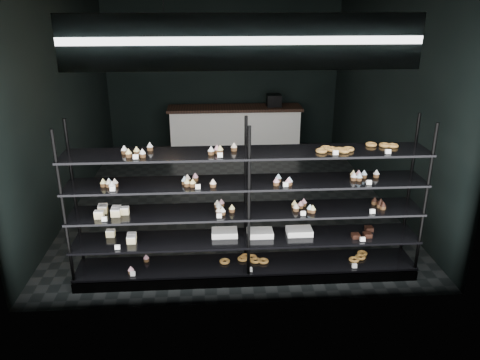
# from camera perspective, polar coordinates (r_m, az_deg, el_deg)

# --- Properties ---
(room) EXTENTS (5.01, 6.01, 3.20)m
(room) POSITION_cam_1_polar(r_m,az_deg,el_deg) (7.44, -1.31, 9.46)
(room) COLOR black
(room) RESTS_ON ground
(display_shelf) EXTENTS (4.00, 0.50, 1.91)m
(display_shelf) POSITION_cam_1_polar(r_m,az_deg,el_deg) (5.44, 0.62, -5.95)
(display_shelf) COLOR black
(display_shelf) RESTS_ON room
(signage) EXTENTS (3.30, 0.05, 0.50)m
(signage) POSITION_cam_1_polar(r_m,az_deg,el_deg) (4.38, 0.35, 16.46)
(signage) COLOR #0C153E
(signage) RESTS_ON room
(pendant_lamp) EXTENTS (0.32, 0.32, 0.89)m
(pendant_lamp) POSITION_cam_1_polar(r_m,az_deg,el_deg) (6.11, -9.00, 14.74)
(pendant_lamp) COLOR black
(pendant_lamp) RESTS_ON room
(service_counter) EXTENTS (2.84, 0.65, 1.23)m
(service_counter) POSITION_cam_1_polar(r_m,az_deg,el_deg) (10.13, -0.56, 6.27)
(service_counter) COLOR white
(service_counter) RESTS_ON room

